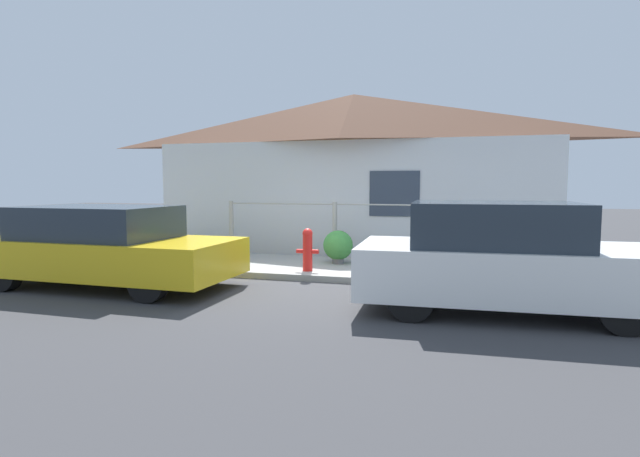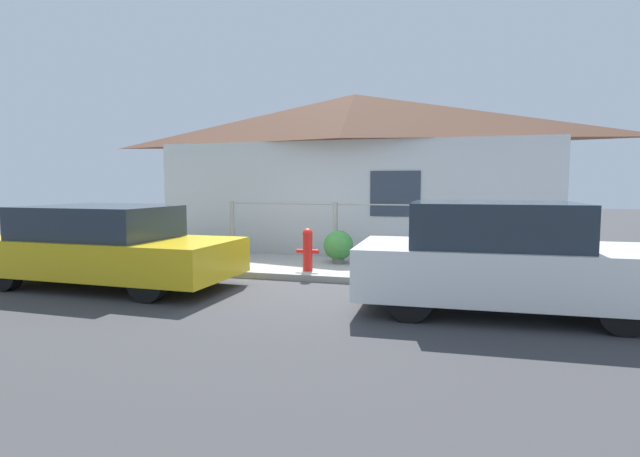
{
  "view_description": "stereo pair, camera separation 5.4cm",
  "coord_description": "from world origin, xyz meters",
  "px_view_note": "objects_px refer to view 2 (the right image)",
  "views": [
    {
      "loc": [
        2.51,
        -8.12,
        1.68
      ],
      "look_at": [
        0.18,
        0.3,
        0.9
      ],
      "focal_mm": 28.0,
      "sensor_mm": 36.0,
      "label": 1
    },
    {
      "loc": [
        2.56,
        -8.1,
        1.68
      ],
      "look_at": [
        0.18,
        0.3,
        0.9
      ],
      "focal_mm": 28.0,
      "sensor_mm": 36.0,
      "label": 2
    }
  ],
  "objects_px": {
    "potted_plant_near_hydrant": "(338,246)",
    "car_right": "(502,259)",
    "car_left": "(105,246)",
    "potted_plant_by_fence": "(197,243)",
    "fire_hydrant": "(308,249)"
  },
  "relations": [
    {
      "from": "potted_plant_near_hydrant",
      "to": "car_right",
      "type": "bearing_deg",
      "value": -43.16
    },
    {
      "from": "potted_plant_near_hydrant",
      "to": "car_left",
      "type": "bearing_deg",
      "value": -141.02
    },
    {
      "from": "car_left",
      "to": "potted_plant_near_hydrant",
      "type": "bearing_deg",
      "value": 40.36
    },
    {
      "from": "potted_plant_by_fence",
      "to": "potted_plant_near_hydrant",
      "type": "bearing_deg",
      "value": -6.65
    },
    {
      "from": "car_right",
      "to": "potted_plant_by_fence",
      "type": "distance_m",
      "value": 6.93
    },
    {
      "from": "fire_hydrant",
      "to": "potted_plant_by_fence",
      "type": "relative_size",
      "value": 1.74
    },
    {
      "from": "car_right",
      "to": "potted_plant_near_hydrant",
      "type": "relative_size",
      "value": 5.87
    },
    {
      "from": "car_right",
      "to": "fire_hydrant",
      "type": "bearing_deg",
      "value": 150.12
    },
    {
      "from": "car_right",
      "to": "potted_plant_by_fence",
      "type": "xyz_separation_m",
      "value": [
        -6.21,
        3.06,
        -0.35
      ]
    },
    {
      "from": "car_left",
      "to": "potted_plant_near_hydrant",
      "type": "relative_size",
      "value": 6.56
    },
    {
      "from": "car_right",
      "to": "car_left",
      "type": "bearing_deg",
      "value": 178.0
    },
    {
      "from": "fire_hydrant",
      "to": "potted_plant_by_fence",
      "type": "xyz_separation_m",
      "value": [
        -3.03,
        1.38,
        -0.16
      ]
    },
    {
      "from": "car_right",
      "to": "potted_plant_by_fence",
      "type": "height_order",
      "value": "car_right"
    },
    {
      "from": "car_left",
      "to": "car_right",
      "type": "xyz_separation_m",
      "value": [
        6.14,
        -0.0,
        0.05
      ]
    },
    {
      "from": "car_left",
      "to": "potted_plant_by_fence",
      "type": "xyz_separation_m",
      "value": [
        -0.06,
        3.06,
        -0.3
      ]
    }
  ]
}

